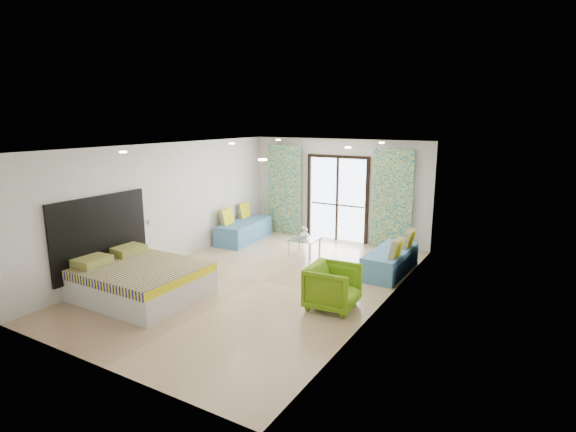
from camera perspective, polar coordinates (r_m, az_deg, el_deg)
The scene contains 24 objects.
floor at distance 9.20m, azimuth -3.48°, elevation -8.23°, with size 5.00×7.50×0.01m, color tan, non-canonical shape.
ceiling at distance 8.63m, azimuth -3.72°, elevation 8.81°, with size 5.00×7.50×0.01m, color silver, non-canonical shape.
wall_back at distance 12.06m, azimuth 6.36°, elevation 3.30°, with size 5.00×0.01×2.70m, color silver, non-canonical shape.
wall_front at distance 6.18m, azimuth -23.42°, elevation -6.41°, with size 5.00×0.01×2.70m, color silver, non-canonical shape.
wall_left at distance 10.39m, azimuth -15.14°, elevation 1.49°, with size 0.01×7.50×2.70m, color silver, non-canonical shape.
wall_right at distance 7.74m, azimuth 11.99°, elevation -1.97°, with size 0.01×7.50×2.70m, color silver, non-canonical shape.
balcony_door at distance 12.05m, azimuth 6.30°, elevation 2.85°, with size 1.76×0.08×2.28m.
balcony_rail at distance 12.11m, azimuth 6.28°, elevation 1.42°, with size 1.52×0.03×0.04m, color #595451.
curtain_left at distance 12.62m, azimuth -0.44°, elevation 3.32°, with size 1.00×0.10×2.50m, color silver.
curtain_right at distance 11.38m, azimuth 13.13°, elevation 2.00°, with size 1.00×0.10×2.50m, color silver.
downlight_a at distance 8.08m, azimuth -20.22°, elevation 7.63°, with size 0.12×0.12×0.02m, color #FFE0B2.
downlight_b at distance 6.20m, azimuth -3.25°, elevation 7.16°, with size 0.12×0.12×0.02m, color #FFE0B2.
downlight_c at distance 10.26m, azimuth -7.14°, elevation 9.12°, with size 0.12×0.12×0.02m, color #FFE0B2.
downlight_d at distance 8.85m, azimuth 7.62°, elevation 8.62°, with size 0.12×0.12×0.02m, color #FFE0B2.
downlight_e at distance 11.91m, azimuth -1.23°, elevation 9.65°, with size 0.12×0.12×0.02m, color #FFE0B2.
downlight_f at distance 10.72m, azimuth 11.81°, elevation 9.10°, with size 0.12×0.12×0.02m, color #FFE0B2.
headboard at distance 9.29m, azimuth -22.67°, elevation -2.20°, with size 0.06×2.10×1.50m, color black.
switch_plate at distance 10.07m, azimuth -17.08°, elevation -0.71°, with size 0.02×0.10×0.10m, color silver.
bed at distance 8.76m, azimuth -18.34°, elevation -7.75°, with size 2.17×1.77×0.75m.
daybed_left at distance 12.12m, azimuth -5.66°, elevation -1.75°, with size 0.92×1.96×0.93m.
daybed_right at distance 9.80m, azimuth 12.93°, elevation -5.51°, with size 0.74×1.81×0.89m.
coffee_table at distance 10.72m, azimuth 2.10°, elevation -3.12°, with size 0.65×0.65×0.73m.
vase at distance 10.67m, azimuth 2.07°, elevation -2.36°, with size 0.21×0.22×0.21m, color white.
armchair at distance 7.85m, azimuth 5.71°, elevation -8.67°, with size 0.82×0.77×0.84m, color #639613.
Camera 1 is at (4.80, -7.15, 3.23)m, focal length 28.00 mm.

